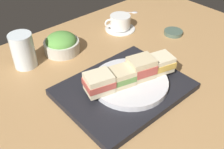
% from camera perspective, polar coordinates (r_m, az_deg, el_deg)
% --- Properties ---
extents(ground_plane, '(1.40, 1.00, 0.03)m').
position_cam_1_polar(ground_plane, '(0.81, 3.68, -4.10)').
color(ground_plane, tan).
extents(serving_tray, '(0.36, 0.28, 0.02)m').
position_cam_1_polar(serving_tray, '(0.79, 2.55, -3.12)').
color(serving_tray, black).
rests_on(serving_tray, ground_plane).
extents(sandwich_plate, '(0.22, 0.22, 0.02)m').
position_cam_1_polar(sandwich_plate, '(0.79, 3.93, -1.59)').
color(sandwich_plate, silver).
rests_on(sandwich_plate, serving_tray).
extents(sandwich_nearmost, '(0.09, 0.08, 0.06)m').
position_cam_1_polar(sandwich_nearmost, '(0.73, -2.83, -1.78)').
color(sandwich_nearmost, beige).
rests_on(sandwich_nearmost, sandwich_plate).
extents(sandwich_inner_near, '(0.09, 0.08, 0.05)m').
position_cam_1_polar(sandwich_inner_near, '(0.75, 1.83, -0.46)').
color(sandwich_inner_near, beige).
rests_on(sandwich_inner_near, sandwich_plate).
extents(sandwich_inner_far, '(0.09, 0.08, 0.06)m').
position_cam_1_polar(sandwich_inner_far, '(0.78, 6.20, 1.44)').
color(sandwich_inner_far, beige).
rests_on(sandwich_inner_far, sandwich_plate).
extents(sandwich_farmost, '(0.09, 0.08, 0.05)m').
position_cam_1_polar(sandwich_farmost, '(0.82, 10.16, 2.37)').
color(sandwich_farmost, beige).
rests_on(sandwich_farmost, sandwich_plate).
extents(salad_bowl, '(0.13, 0.13, 0.07)m').
position_cam_1_polar(salad_bowl, '(0.97, -10.71, 6.47)').
color(salad_bowl, beige).
rests_on(salad_bowl, ground_plane).
extents(coffee_cup, '(0.12, 0.12, 0.06)m').
position_cam_1_polar(coffee_cup, '(1.10, 1.71, 10.93)').
color(coffee_cup, white).
rests_on(coffee_cup, ground_plane).
extents(drinking_glass, '(0.08, 0.08, 0.12)m').
position_cam_1_polar(drinking_glass, '(0.92, -18.44, 4.87)').
color(drinking_glass, silver).
rests_on(drinking_glass, ground_plane).
extents(small_sauce_dish, '(0.07, 0.07, 0.01)m').
position_cam_1_polar(small_sauce_dish, '(1.11, 12.94, 8.74)').
color(small_sauce_dish, '#4C6051').
rests_on(small_sauce_dish, ground_plane).
extents(teaspoon, '(0.07, 0.06, 0.01)m').
position_cam_1_polar(teaspoon, '(1.26, 4.37, 13.18)').
color(teaspoon, silver).
rests_on(teaspoon, ground_plane).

